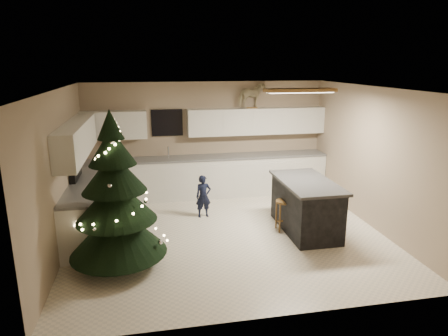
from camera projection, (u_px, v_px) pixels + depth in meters
The scene contains 8 objects.
ground_plane at pixel (228, 234), 7.25m from camera, with size 5.50×5.50×0.00m, color beige.
room_shell at pixel (229, 139), 6.80m from camera, with size 5.52×5.02×2.61m.
cabinetry at pixel (170, 172), 8.45m from camera, with size 5.50×3.20×2.00m.
island at pixel (306, 206), 7.30m from camera, with size 0.90×1.70×0.95m.
bar_stool at pixel (284, 208), 7.32m from camera, with size 0.30×0.30×0.57m.
christmas_tree at pixel (116, 205), 5.88m from camera, with size 1.50×1.45×2.39m.
toddler at pixel (203, 196), 7.96m from camera, with size 0.31×0.20×0.86m, color black.
rocking_horse at pixel (252, 95), 9.05m from camera, with size 0.71×0.52×0.57m.
Camera 1 is at (-1.33, -6.56, 3.02)m, focal length 32.00 mm.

